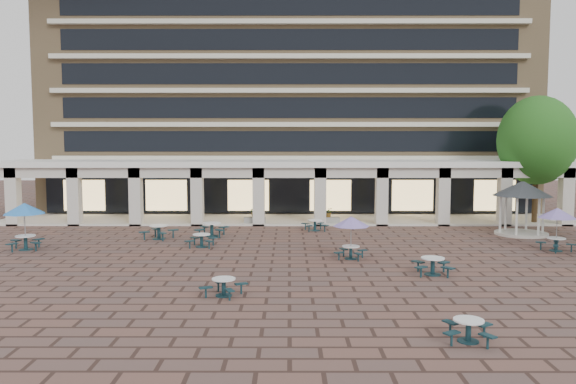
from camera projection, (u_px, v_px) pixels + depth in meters
The scene contains 17 objects.
ground at pixel (289, 264), 26.32m from camera, with size 120.00×120.00×0.00m, color brown.
apartment_building at pixel (289, 66), 50.60m from camera, with size 40.00×15.50×25.20m.
retail_arcade at pixel (289, 180), 40.80m from camera, with size 42.00×6.60×4.40m.
picnic_table_2 at pixel (468, 328), 15.94m from camera, with size 1.68×1.68×0.65m.
picnic_table_4 at pixel (24, 210), 29.58m from camera, with size 2.15×2.15×2.49m.
picnic_table_5 at pixel (224, 285), 20.74m from camera, with size 1.79×1.79×0.66m.
picnic_table_6 at pixel (351, 223), 27.26m from camera, with size 1.81×1.81×2.09m.
picnic_table_8 at pixel (159, 231), 33.10m from camera, with size 2.20×2.20×0.83m.
picnic_table_9 at pixel (202, 239), 30.54m from camera, with size 1.69×1.69×0.72m.
picnic_table_10 at pixel (433, 264), 24.07m from camera, with size 1.83×1.83×0.75m.
picnic_table_11 at pixel (557, 215), 29.27m from camera, with size 1.96×1.96×2.26m.
picnic_table_12 at pixel (212, 228), 34.07m from camera, with size 2.00×2.00×0.84m.
picnic_table_13 at pixel (315, 224), 36.24m from camera, with size 1.79×1.79×0.71m.
gazebo at pixel (522, 195), 34.48m from camera, with size 3.54×3.54×3.30m.
tree_east_c at pixel (537, 140), 38.93m from camera, with size 5.37×5.37×8.94m.
planter_left at pixel (255, 217), 39.13m from camera, with size 1.50×0.83×1.28m.
planter_right at pixel (329, 218), 39.13m from camera, with size 1.50×0.64×1.18m.
Camera 1 is at (-0.01, -25.93, 5.63)m, focal length 35.00 mm.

